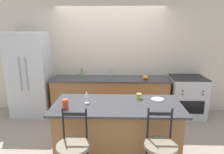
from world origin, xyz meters
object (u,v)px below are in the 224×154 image
at_px(oven_range, 186,97).
at_px(bar_stool_far, 160,153).
at_px(refrigerator, 31,75).
at_px(bar_stool_near, 74,154).
at_px(dinner_plate, 158,99).
at_px(soap_bottle, 82,73).
at_px(tumbler_cup, 65,104).
at_px(wine_glass, 87,94).
at_px(coffee_mug, 139,96).
at_px(pumpkin_decoration, 146,77).

xyz_separation_m(oven_range, bar_stool_far, (-1.08, -2.30, 0.11)).
relative_size(refrigerator, bar_stool_near, 1.76).
xyz_separation_m(dinner_plate, soap_bottle, (-1.50, 1.70, 0.02)).
height_order(bar_stool_far, soap_bottle, bar_stool_far).
bearing_deg(dinner_plate, oven_range, 55.95).
bearing_deg(tumbler_cup, soap_bottle, 93.72).
height_order(oven_range, wine_glass, wine_glass).
height_order(wine_glass, tumbler_cup, wine_glass).
bearing_deg(oven_range, tumbler_cup, -142.24).
bearing_deg(refrigerator, bar_stool_far, -42.38).
height_order(wine_glass, coffee_mug, wine_glass).
bearing_deg(pumpkin_decoration, wine_glass, -125.61).
height_order(bar_stool_near, bar_stool_far, same).
height_order(bar_stool_far, wine_glass, wine_glass).
bearing_deg(soap_bottle, pumpkin_decoration, -13.11).
distance_m(oven_range, bar_stool_near, 3.16).
xyz_separation_m(refrigerator, oven_range, (3.61, -0.01, -0.50)).
relative_size(refrigerator, wine_glass, 9.97).
bearing_deg(refrigerator, dinner_plate, -28.62).
height_order(coffee_mug, tumbler_cup, tumbler_cup).
relative_size(bar_stool_far, pumpkin_decoration, 8.44).
height_order(refrigerator, bar_stool_near, refrigerator).
relative_size(refrigerator, coffee_mug, 17.92).
bearing_deg(bar_stool_near, soap_bottle, 97.62).
bearing_deg(bar_stool_far, coffee_mug, 101.05).
bearing_deg(bar_stool_far, oven_range, 64.82).
bearing_deg(bar_stool_far, tumbler_cup, 158.53).
bearing_deg(bar_stool_near, pumpkin_decoration, 63.10).
height_order(oven_range, pumpkin_decoration, pumpkin_decoration).
bearing_deg(tumbler_cup, wine_glass, 37.62).
relative_size(dinner_plate, tumbler_cup, 1.54).
bearing_deg(oven_range, bar_stool_far, -115.18).
bearing_deg(tumbler_cup, bar_stool_near, -68.05).
height_order(oven_range, bar_stool_far, bar_stool_far).
bearing_deg(dinner_plate, soap_bottle, 131.35).
relative_size(dinner_plate, coffee_mug, 1.87).
bearing_deg(bar_stool_near, oven_range, 47.80).
distance_m(refrigerator, dinner_plate, 3.01).
xyz_separation_m(oven_range, pumpkin_decoration, (-0.97, -0.08, 0.48)).
relative_size(tumbler_cup, pumpkin_decoration, 1.01).
xyz_separation_m(bar_stool_near, bar_stool_far, (1.04, 0.04, 0.00)).
distance_m(bar_stool_far, pumpkin_decoration, 2.26).
relative_size(wine_glass, coffee_mug, 1.80).
height_order(tumbler_cup, soap_bottle, tumbler_cup).
bearing_deg(bar_stool_near, coffee_mug, 47.38).
relative_size(refrigerator, bar_stool_far, 1.76).
relative_size(bar_stool_near, bar_stool_far, 1.00).
relative_size(refrigerator, pumpkin_decoration, 14.87).
distance_m(coffee_mug, pumpkin_decoration, 1.35).
xyz_separation_m(dinner_plate, pumpkin_decoration, (-0.00, 1.36, 0.01)).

